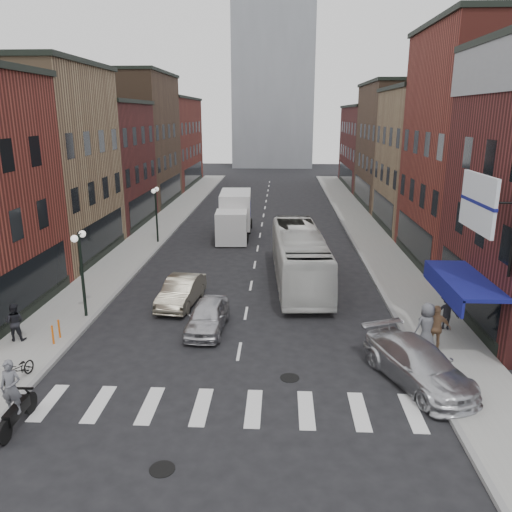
# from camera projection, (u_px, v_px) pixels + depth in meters

# --- Properties ---
(ground) EXTENTS (160.00, 160.00, 0.00)m
(ground) POSITION_uv_depth(u_px,v_px,m) (237.00, 363.00, 19.08)
(ground) COLOR black
(ground) RESTS_ON ground
(sidewalk_left) EXTENTS (3.00, 74.00, 0.15)m
(sidewalk_left) POSITION_uv_depth(u_px,v_px,m) (156.00, 230.00, 40.60)
(sidewalk_left) COLOR gray
(sidewalk_left) RESTS_ON ground
(sidewalk_right) EXTENTS (3.00, 74.00, 0.15)m
(sidewalk_right) POSITION_uv_depth(u_px,v_px,m) (367.00, 233.00, 39.78)
(sidewalk_right) COLOR gray
(sidewalk_right) RESTS_ON ground
(curb_left) EXTENTS (0.20, 74.00, 0.16)m
(curb_left) POSITION_uv_depth(u_px,v_px,m) (175.00, 231.00, 40.55)
(curb_left) COLOR gray
(curb_left) RESTS_ON ground
(curb_right) EXTENTS (0.20, 74.00, 0.16)m
(curb_right) POSITION_uv_depth(u_px,v_px,m) (348.00, 233.00, 39.88)
(curb_right) COLOR gray
(curb_right) RESTS_ON ground
(crosswalk_stripes) EXTENTS (12.00, 2.20, 0.01)m
(crosswalk_stripes) POSITION_uv_depth(u_px,v_px,m) (229.00, 408.00, 16.20)
(crosswalk_stripes) COLOR silver
(crosswalk_stripes) RESTS_ON ground
(bldg_left_mid_a) EXTENTS (10.30, 10.20, 12.30)m
(bldg_left_mid_a) POSITION_uv_depth(u_px,v_px,m) (19.00, 164.00, 31.56)
(bldg_left_mid_a) COLOR #826548
(bldg_left_mid_a) RESTS_ON ground
(bldg_left_mid_b) EXTENTS (10.30, 10.20, 10.30)m
(bldg_left_mid_b) POSITION_uv_depth(u_px,v_px,m) (82.00, 164.00, 41.44)
(bldg_left_mid_b) COLOR #4E1D1B
(bldg_left_mid_b) RESTS_ON ground
(bldg_left_far_a) EXTENTS (10.30, 12.20, 13.30)m
(bldg_left_far_a) POSITION_uv_depth(u_px,v_px,m) (121.00, 140.00, 51.59)
(bldg_left_far_a) COLOR #4D3626
(bldg_left_far_a) RESTS_ON ground
(bldg_left_far_b) EXTENTS (10.30, 16.20, 11.30)m
(bldg_left_far_b) POSITION_uv_depth(u_px,v_px,m) (155.00, 142.00, 65.31)
(bldg_left_far_b) COLOR maroon
(bldg_left_far_b) RESTS_ON ground
(bldg_right_mid_a) EXTENTS (10.30, 10.20, 14.30)m
(bldg_right_mid_a) POSITION_uv_depth(u_px,v_px,m) (505.00, 149.00, 29.85)
(bldg_right_mid_a) COLOR maroon
(bldg_right_mid_a) RESTS_ON ground
(bldg_right_mid_b) EXTENTS (10.30, 10.20, 11.30)m
(bldg_right_mid_b) POSITION_uv_depth(u_px,v_px,m) (449.00, 160.00, 39.87)
(bldg_right_mid_b) COLOR #826548
(bldg_right_mid_b) RESTS_ON ground
(bldg_right_far_a) EXTENTS (10.30, 12.20, 12.30)m
(bldg_right_far_a) POSITION_uv_depth(u_px,v_px,m) (414.00, 145.00, 50.29)
(bldg_right_far_a) COLOR #4D3626
(bldg_right_far_a) RESTS_ON ground
(bldg_right_far_b) EXTENTS (10.30, 16.20, 10.30)m
(bldg_right_far_b) POSITION_uv_depth(u_px,v_px,m) (386.00, 147.00, 64.01)
(bldg_right_far_b) COLOR #4E1D1B
(bldg_right_far_b) RESTS_ON ground
(awning_blue) EXTENTS (1.80, 5.00, 0.78)m
(awning_blue) POSITION_uv_depth(u_px,v_px,m) (459.00, 281.00, 20.34)
(awning_blue) COLOR navy
(awning_blue) RESTS_ON ground
(billboard_sign) EXTENTS (1.52, 3.00, 3.70)m
(billboard_sign) POSITION_uv_depth(u_px,v_px,m) (480.00, 205.00, 17.47)
(billboard_sign) COLOR black
(billboard_sign) RESTS_ON ground
(distant_tower) EXTENTS (14.00, 14.00, 50.00)m
(distant_tower) POSITION_uv_depth(u_px,v_px,m) (274.00, 20.00, 87.14)
(distant_tower) COLOR #9399A0
(distant_tower) RESTS_ON ground
(streetlamp_near) EXTENTS (0.32, 1.22, 4.11)m
(streetlamp_near) POSITION_uv_depth(u_px,v_px,m) (81.00, 259.00, 22.48)
(streetlamp_near) COLOR black
(streetlamp_near) RESTS_ON ground
(streetlamp_far) EXTENTS (0.32, 1.22, 4.11)m
(streetlamp_far) POSITION_uv_depth(u_px,v_px,m) (156.00, 204.00, 35.93)
(streetlamp_far) COLOR black
(streetlamp_far) RESTS_ON ground
(bike_rack) EXTENTS (0.08, 0.68, 0.80)m
(bike_rack) POSITION_uv_depth(u_px,v_px,m) (56.00, 332.00, 20.54)
(bike_rack) COLOR #D8590C
(bike_rack) RESTS_ON sidewalk_left
(box_truck) EXTENTS (2.57, 7.69, 3.30)m
(box_truck) POSITION_uv_depth(u_px,v_px,m) (235.00, 215.00, 38.59)
(box_truck) COLOR silver
(box_truck) RESTS_ON ground
(motorcycle_rider) EXTENTS (0.63, 2.24, 2.28)m
(motorcycle_rider) POSITION_uv_depth(u_px,v_px,m) (13.00, 397.00, 14.85)
(motorcycle_rider) COLOR black
(motorcycle_rider) RESTS_ON ground
(transit_bus) EXTENTS (3.16, 10.96, 3.02)m
(transit_bus) POSITION_uv_depth(u_px,v_px,m) (299.00, 257.00, 27.87)
(transit_bus) COLOR silver
(transit_bus) RESTS_ON ground
(sedan_left_near) EXTENTS (1.78, 3.98, 1.33)m
(sedan_left_near) POSITION_uv_depth(u_px,v_px,m) (208.00, 316.00, 21.85)
(sedan_left_near) COLOR #BAB9BE
(sedan_left_near) RESTS_ON ground
(sedan_left_far) EXTENTS (1.95, 4.35, 1.39)m
(sedan_left_far) POSITION_uv_depth(u_px,v_px,m) (181.00, 291.00, 24.81)
(sedan_left_far) COLOR #A89F88
(sedan_left_far) RESTS_ON ground
(curb_car) EXTENTS (3.75, 5.38, 1.45)m
(curb_car) POSITION_uv_depth(u_px,v_px,m) (418.00, 364.00, 17.52)
(curb_car) COLOR silver
(curb_car) RESTS_ON ground
(parked_bicycle) EXTENTS (0.81, 1.59, 0.80)m
(parked_bicycle) POSITION_uv_depth(u_px,v_px,m) (19.00, 370.00, 17.47)
(parked_bicycle) COLOR black
(parked_bicycle) RESTS_ON sidewalk_left
(ped_left_solo) EXTENTS (0.81, 0.51, 1.60)m
(ped_left_solo) POSITION_uv_depth(u_px,v_px,m) (15.00, 322.00, 20.51)
(ped_left_solo) COLOR black
(ped_left_solo) RESTS_ON sidewalk_left
(ped_right_a) EXTENTS (1.13, 0.77, 1.60)m
(ped_right_a) POSITION_uv_depth(u_px,v_px,m) (447.00, 311.00, 21.62)
(ped_right_a) COLOR black
(ped_right_a) RESTS_ON sidewalk_right
(ped_right_b) EXTENTS (1.15, 0.68, 1.87)m
(ped_right_b) POSITION_uv_depth(u_px,v_px,m) (436.00, 328.00, 19.61)
(ped_right_b) COLOR #8C6547
(ped_right_b) RESTS_ON sidewalk_right
(ped_right_c) EXTENTS (1.10, 0.88, 1.96)m
(ped_right_c) POSITION_uv_depth(u_px,v_px,m) (427.00, 327.00, 19.62)
(ped_right_c) COLOR #56575E
(ped_right_c) RESTS_ON sidewalk_right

